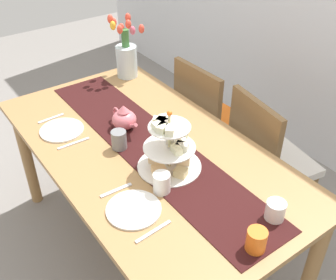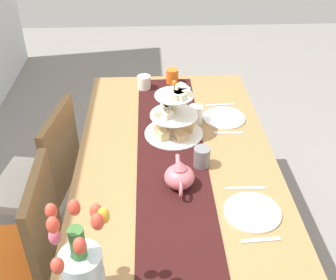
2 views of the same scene
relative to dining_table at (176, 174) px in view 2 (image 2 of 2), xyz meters
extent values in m
plane|color=gray|center=(0.00, 0.00, -0.66)|extent=(8.00, 8.00, 0.00)
cube|color=#A37747|center=(0.00, 0.00, 0.09)|extent=(1.75, 0.94, 0.03)
cylinder|color=#A37747|center=(0.81, -0.40, -0.30)|extent=(0.07, 0.07, 0.73)
cylinder|color=#A37747|center=(0.81, 0.40, -0.30)|extent=(0.07, 0.07, 0.73)
cylinder|color=brown|center=(-0.13, 0.60, -0.46)|extent=(0.04, 0.04, 0.41)
cube|color=orange|center=(-0.31, 0.77, -0.23)|extent=(0.43, 0.43, 0.05)
cube|color=brown|center=(-0.31, 0.58, 0.02)|extent=(0.42, 0.05, 0.45)
cylinder|color=brown|center=(0.42, 0.92, -0.46)|extent=(0.04, 0.04, 0.41)
cylinder|color=brown|center=(0.36, 0.56, -0.46)|extent=(0.04, 0.04, 0.41)
cylinder|color=brown|center=(0.01, 0.62, -0.46)|extent=(0.04, 0.04, 0.41)
cube|color=silver|center=(0.21, 0.77, -0.23)|extent=(0.48, 0.48, 0.05)
cube|color=brown|center=(0.18, 0.58, 0.02)|extent=(0.42, 0.11, 0.45)
cube|color=black|center=(0.00, 0.02, 0.10)|extent=(1.65, 0.33, 0.00)
cylinder|color=beige|center=(0.20, 0.00, 0.24)|extent=(0.01, 0.01, 0.28)
cylinder|color=white|center=(0.20, 0.00, 0.11)|extent=(0.30, 0.30, 0.01)
cylinder|color=white|center=(0.20, 0.00, 0.22)|extent=(0.24, 0.24, 0.01)
cylinder|color=white|center=(0.20, 0.00, 0.33)|extent=(0.19, 0.19, 0.01)
cube|color=#E1C988|center=(0.29, 0.00, 0.13)|extent=(0.07, 0.07, 0.04)
cube|color=#E3BE8A|center=(0.21, 0.06, 0.13)|extent=(0.08, 0.08, 0.05)
cube|color=#E1C383|center=(0.15, 0.06, 0.13)|extent=(0.06, 0.06, 0.05)
cube|color=#E0BA83|center=(0.15, -0.03, 0.13)|extent=(0.08, 0.08, 0.04)
cube|color=#EABE7E|center=(0.23, -0.07, 0.13)|extent=(0.08, 0.08, 0.04)
cube|color=beige|center=(0.25, 0.00, 0.24)|extent=(0.06, 0.05, 0.03)
cube|color=silver|center=(0.25, 0.04, 0.24)|extent=(0.07, 0.06, 0.03)
cube|color=beige|center=(0.22, 0.04, 0.24)|extent=(0.06, 0.07, 0.03)
cube|color=beige|center=(0.19, 0.07, 0.24)|extent=(0.05, 0.06, 0.03)
cube|color=silver|center=(0.17, 0.03, 0.24)|extent=(0.06, 0.07, 0.03)
cube|color=#F0E5C0|center=(0.16, 0.00, 0.35)|extent=(0.06, 0.05, 0.03)
cube|color=beige|center=(0.16, -0.02, 0.35)|extent=(0.06, 0.07, 0.03)
cube|color=silver|center=(0.17, -0.02, 0.35)|extent=(0.07, 0.06, 0.03)
cube|color=beige|center=(0.19, -0.05, 0.35)|extent=(0.04, 0.06, 0.03)
cube|color=beige|center=(0.21, -0.05, 0.35)|extent=(0.06, 0.07, 0.03)
cube|color=beige|center=(0.24, -0.03, 0.35)|extent=(0.07, 0.06, 0.03)
sphere|color=orange|center=(0.20, 0.00, 0.40)|extent=(0.02, 0.02, 0.02)
ellipsoid|color=#D66B75|center=(-0.21, 0.00, 0.15)|extent=(0.13, 0.13, 0.10)
cone|color=#D66B75|center=(-0.21, 0.00, 0.22)|extent=(0.06, 0.06, 0.04)
cylinder|color=#D66B75|center=(-0.12, 0.00, 0.16)|extent=(0.07, 0.02, 0.06)
torus|color=#D66B75|center=(-0.29, 0.00, 0.15)|extent=(0.07, 0.01, 0.07)
cylinder|color=silver|center=(-0.73, 0.34, 0.20)|extent=(0.13, 0.13, 0.20)
cylinder|color=#3D7538|center=(-0.73, 0.34, 0.35)|extent=(0.05, 0.05, 0.12)
ellipsoid|color=#EF4C38|center=(-0.69, 0.34, 0.46)|extent=(0.04, 0.04, 0.06)
ellipsoid|color=#EF4C38|center=(-0.67, 0.41, 0.42)|extent=(0.04, 0.04, 0.06)
ellipsoid|color=#E5607A|center=(-0.74, 0.40, 0.39)|extent=(0.04, 0.04, 0.06)
ellipsoid|color=#EF4C38|center=(-0.77, 0.38, 0.47)|extent=(0.04, 0.04, 0.06)
ellipsoid|color=#EF4C38|center=(-0.84, 0.37, 0.39)|extent=(0.04, 0.04, 0.06)
ellipsoid|color=#EF4C38|center=(-0.82, 0.31, 0.44)|extent=(0.04, 0.04, 0.06)
ellipsoid|color=#EF4C38|center=(-0.77, 0.26, 0.48)|extent=(0.04, 0.04, 0.06)
ellipsoid|color=yellow|center=(-0.73, 0.25, 0.46)|extent=(0.04, 0.04, 0.06)
ellipsoid|color=#EF4C38|center=(-0.69, 0.28, 0.44)|extent=(0.04, 0.04, 0.06)
cylinder|color=white|center=(0.71, 0.15, 0.14)|extent=(0.08, 0.08, 0.08)
cylinder|color=white|center=(-0.38, -0.28, 0.11)|extent=(0.23, 0.23, 0.01)
cube|color=silver|center=(-0.53, -0.28, 0.10)|extent=(0.02, 0.15, 0.01)
cube|color=silver|center=(-0.24, -0.28, 0.10)|extent=(0.02, 0.17, 0.01)
cylinder|color=white|center=(0.34, -0.28, 0.11)|extent=(0.23, 0.23, 0.01)
cube|color=silver|center=(0.19, -0.28, 0.10)|extent=(0.02, 0.15, 0.01)
cube|color=silver|center=(0.48, -0.28, 0.10)|extent=(0.03, 0.17, 0.01)
cylinder|color=slate|center=(-0.07, -0.11, 0.15)|extent=(0.08, 0.08, 0.09)
cylinder|color=white|center=(0.31, -0.12, 0.15)|extent=(0.08, 0.08, 0.09)
cylinder|color=orange|center=(0.77, -0.02, 0.15)|extent=(0.08, 0.08, 0.09)
camera|label=1|loc=(1.39, -0.86, 1.30)|focal=43.25mm
camera|label=2|loc=(-1.56, 0.11, 1.29)|focal=44.07mm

